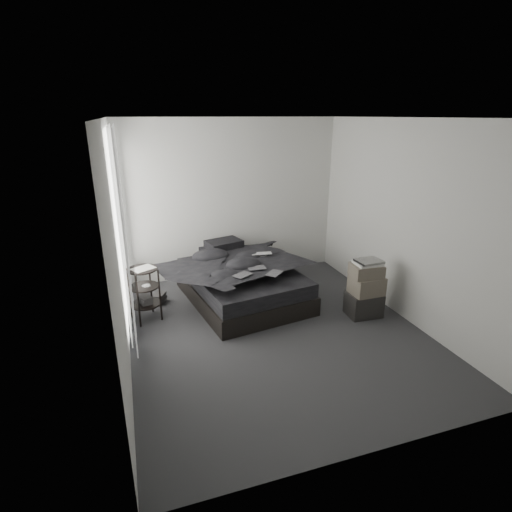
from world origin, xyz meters
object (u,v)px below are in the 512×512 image
object	(u,v)px
bed	(242,291)
box_lower	(364,304)
side_stand	(145,294)
laptop	(262,251)

from	to	relation	value
bed	box_lower	distance (m)	1.76
side_stand	bed	bearing A→B (deg)	7.39
laptop	box_lower	size ratio (longest dim) A/B	0.70
side_stand	laptop	bearing A→B (deg)	9.19
laptop	side_stand	distance (m)	1.81
bed	side_stand	xyz separation A→B (m)	(-1.41, -0.18, 0.23)
side_stand	box_lower	xyz separation A→B (m)	(2.86, -0.82, -0.20)
bed	laptop	bearing A→B (deg)	7.50
laptop	box_lower	world-z (taller)	laptop
bed	laptop	xyz separation A→B (m)	(0.35, 0.10, 0.58)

